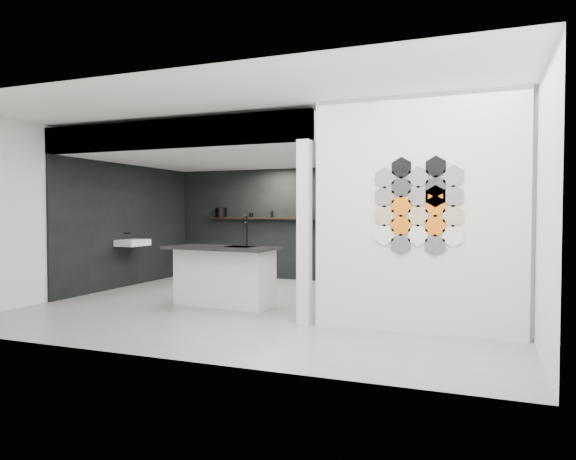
{
  "coord_description": "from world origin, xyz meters",
  "views": [
    {
      "loc": [
        2.97,
        -7.2,
        1.43
      ],
      "look_at": [
        0.1,
        0.3,
        1.15
      ],
      "focal_mm": 32.0,
      "sensor_mm": 36.0,
      "label": 1
    }
  ],
  "objects_px": {
    "glass_bowl": "(335,215)",
    "kitchen_island": "(224,275)",
    "partition_panel": "(417,215)",
    "stockpot": "(221,212)",
    "kettle": "(320,213)",
    "glass_vase": "(335,214)",
    "utensil_cup": "(251,215)",
    "wall_basin": "(133,243)",
    "bottle_dark": "(272,214)"
  },
  "relations": [
    {
      "from": "wall_basin",
      "to": "kettle",
      "type": "relative_size",
      "value": 2.94
    },
    {
      "from": "glass_vase",
      "to": "bottle_dark",
      "type": "xyz_separation_m",
      "value": [
        -1.4,
        0.0,
        -0.0
      ]
    },
    {
      "from": "glass_bowl",
      "to": "kettle",
      "type": "bearing_deg",
      "value": 180.0
    },
    {
      "from": "glass_bowl",
      "to": "bottle_dark",
      "type": "height_order",
      "value": "bottle_dark"
    },
    {
      "from": "glass_bowl",
      "to": "utensil_cup",
      "type": "bearing_deg",
      "value": 180.0
    },
    {
      "from": "partition_panel",
      "to": "glass_bowl",
      "type": "distance_m",
      "value": 4.39
    },
    {
      "from": "bottle_dark",
      "to": "kitchen_island",
      "type": "bearing_deg",
      "value": -80.67
    },
    {
      "from": "kettle",
      "to": "bottle_dark",
      "type": "relative_size",
      "value": 1.46
    },
    {
      "from": "glass_vase",
      "to": "stockpot",
      "type": "bearing_deg",
      "value": 180.0
    },
    {
      "from": "kitchen_island",
      "to": "utensil_cup",
      "type": "bearing_deg",
      "value": 113.3
    },
    {
      "from": "partition_panel",
      "to": "kitchen_island",
      "type": "bearing_deg",
      "value": 165.87
    },
    {
      "from": "partition_panel",
      "to": "bottle_dark",
      "type": "relative_size",
      "value": 20.05
    },
    {
      "from": "wall_basin",
      "to": "kettle",
      "type": "height_order",
      "value": "kettle"
    },
    {
      "from": "wall_basin",
      "to": "partition_panel",
      "type": "bearing_deg",
      "value": -18.23
    },
    {
      "from": "glass_bowl",
      "to": "bottle_dark",
      "type": "xyz_separation_m",
      "value": [
        -1.4,
        0.0,
        0.02
      ]
    },
    {
      "from": "kitchen_island",
      "to": "glass_vase",
      "type": "distance_m",
      "value": 3.37
    },
    {
      "from": "partition_panel",
      "to": "stockpot",
      "type": "distance_m",
      "value": 6.08
    },
    {
      "from": "kitchen_island",
      "to": "kettle",
      "type": "bearing_deg",
      "value": 85.61
    },
    {
      "from": "glass_bowl",
      "to": "glass_vase",
      "type": "xyz_separation_m",
      "value": [
        0.0,
        0.0,
        0.02
      ]
    },
    {
      "from": "bottle_dark",
      "to": "utensil_cup",
      "type": "relative_size",
      "value": 1.41
    },
    {
      "from": "wall_basin",
      "to": "utensil_cup",
      "type": "xyz_separation_m",
      "value": [
        1.51,
        2.07,
        0.52
      ]
    },
    {
      "from": "partition_panel",
      "to": "stockpot",
      "type": "xyz_separation_m",
      "value": [
        -4.69,
        3.87,
        0.02
      ]
    },
    {
      "from": "glass_bowl",
      "to": "utensil_cup",
      "type": "height_order",
      "value": "glass_bowl"
    },
    {
      "from": "glass_vase",
      "to": "utensil_cup",
      "type": "distance_m",
      "value": 1.88
    },
    {
      "from": "wall_basin",
      "to": "stockpot",
      "type": "height_order",
      "value": "stockpot"
    },
    {
      "from": "glass_bowl",
      "to": "utensil_cup",
      "type": "distance_m",
      "value": 1.88
    },
    {
      "from": "kitchen_island",
      "to": "kettle",
      "type": "relative_size",
      "value": 8.75
    },
    {
      "from": "glass_bowl",
      "to": "glass_vase",
      "type": "distance_m",
      "value": 0.02
    },
    {
      "from": "glass_vase",
      "to": "utensil_cup",
      "type": "relative_size",
      "value": 1.46
    },
    {
      "from": "wall_basin",
      "to": "bottle_dark",
      "type": "bearing_deg",
      "value": 46.02
    },
    {
      "from": "glass_vase",
      "to": "utensil_cup",
      "type": "height_order",
      "value": "glass_vase"
    },
    {
      "from": "kitchen_island",
      "to": "glass_bowl",
      "type": "xyz_separation_m",
      "value": [
        0.88,
        3.12,
        0.9
      ]
    },
    {
      "from": "stockpot",
      "to": "bottle_dark",
      "type": "distance_m",
      "value": 1.22
    },
    {
      "from": "kitchen_island",
      "to": "glass_vase",
      "type": "height_order",
      "value": "glass_vase"
    },
    {
      "from": "wall_basin",
      "to": "kitchen_island",
      "type": "xyz_separation_m",
      "value": [
        2.51,
        -1.05,
        -0.38
      ]
    },
    {
      "from": "kettle",
      "to": "bottle_dark",
      "type": "xyz_separation_m",
      "value": [
        -1.06,
        0.0,
        -0.02
      ]
    },
    {
      "from": "glass_vase",
      "to": "kettle",
      "type": "bearing_deg",
      "value": 180.0
    },
    {
      "from": "stockpot",
      "to": "kettle",
      "type": "xyz_separation_m",
      "value": [
        2.28,
        0.0,
        -0.01
      ]
    },
    {
      "from": "partition_panel",
      "to": "wall_basin",
      "type": "bearing_deg",
      "value": 161.77
    },
    {
      "from": "partition_panel",
      "to": "kettle",
      "type": "relative_size",
      "value": 13.73
    },
    {
      "from": "glass_bowl",
      "to": "glass_vase",
      "type": "relative_size",
      "value": 1.01
    },
    {
      "from": "partition_panel",
      "to": "bottle_dark",
      "type": "height_order",
      "value": "partition_panel"
    },
    {
      "from": "kettle",
      "to": "bottle_dark",
      "type": "distance_m",
      "value": 1.06
    },
    {
      "from": "wall_basin",
      "to": "glass_vase",
      "type": "xyz_separation_m",
      "value": [
        3.39,
        2.07,
        0.54
      ]
    },
    {
      "from": "partition_panel",
      "to": "utensil_cup",
      "type": "height_order",
      "value": "partition_panel"
    },
    {
      "from": "glass_vase",
      "to": "bottle_dark",
      "type": "relative_size",
      "value": 1.04
    },
    {
      "from": "glass_bowl",
      "to": "kitchen_island",
      "type": "bearing_deg",
      "value": -105.84
    },
    {
      "from": "kettle",
      "to": "glass_vase",
      "type": "xyz_separation_m",
      "value": [
        0.33,
        0.0,
        -0.01
      ]
    },
    {
      "from": "wall_basin",
      "to": "glass_bowl",
      "type": "xyz_separation_m",
      "value": [
        3.39,
        2.07,
        0.52
      ]
    },
    {
      "from": "stockpot",
      "to": "glass_vase",
      "type": "distance_m",
      "value": 2.62
    }
  ]
}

